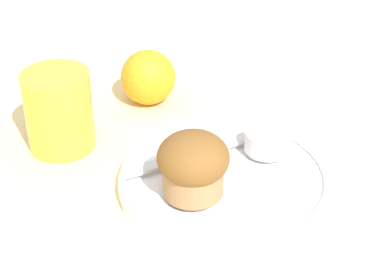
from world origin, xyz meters
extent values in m
plane|color=beige|center=(0.00, 0.00, 0.00)|extent=(3.00, 3.00, 0.00)
cylinder|color=white|center=(0.01, 0.00, 0.01)|extent=(0.22, 0.22, 0.01)
torus|color=white|center=(0.01, 0.00, 0.02)|extent=(0.22, 0.22, 0.01)
cylinder|color=#9E7047|center=(-0.03, 0.00, 0.04)|extent=(0.06, 0.06, 0.04)
ellipsoid|color=brown|center=(-0.03, 0.00, 0.06)|extent=(0.07, 0.07, 0.05)
cylinder|color=silver|center=(0.08, -0.01, 0.03)|extent=(0.05, 0.05, 0.02)
cylinder|color=beige|center=(0.08, -0.01, 0.04)|extent=(0.04, 0.04, 0.00)
sphere|color=#4C194C|center=(-0.02, 0.04, 0.03)|extent=(0.01, 0.01, 0.01)
sphere|color=#4C194C|center=(-0.01, 0.04, 0.03)|extent=(0.01, 0.01, 0.01)
cube|color=silver|center=(0.01, 0.05, 0.02)|extent=(0.16, 0.06, 0.00)
sphere|color=orange|center=(0.08, 0.19, 0.04)|extent=(0.07, 0.07, 0.07)
cylinder|color=gold|center=(-0.06, 0.19, 0.05)|extent=(0.08, 0.08, 0.09)
camera|label=1|loc=(-0.40, -0.36, 0.42)|focal=60.00mm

